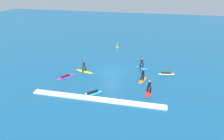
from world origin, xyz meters
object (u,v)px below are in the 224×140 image
(surfer_on_red_board, at_px, (149,90))
(surfer_on_white_board, at_px, (167,73))
(surfer_on_teal_board, at_px, (92,93))
(marker_buoy, at_px, (117,47))
(surfer_on_blue_board, at_px, (142,66))
(surfer_on_purple_board, at_px, (66,76))
(surfer_on_yellow_board, at_px, (84,69))
(surfer_on_orange_board, at_px, (143,78))

(surfer_on_red_board, xyz_separation_m, surfer_on_white_board, (2.19, 6.35, -0.29))
(surfer_on_teal_board, relative_size, marker_buoy, 1.90)
(surfer_on_blue_board, bearing_deg, surfer_on_teal_board, 87.76)
(surfer_on_blue_board, bearing_deg, surfer_on_purple_board, 55.16)
(surfer_on_blue_board, bearing_deg, marker_buoy, -31.79)
(surfer_on_blue_board, distance_m, surfer_on_red_board, 8.06)
(surfer_on_blue_board, bearing_deg, surfer_on_yellow_board, 47.51)
(surfer_on_yellow_board, bearing_deg, surfer_on_blue_board, -141.46)
(surfer_on_orange_board, relative_size, surfer_on_teal_board, 1.05)
(surfer_on_yellow_board, height_order, surfer_on_teal_board, surfer_on_yellow_board)
(surfer_on_yellow_board, relative_size, surfer_on_teal_board, 1.27)
(surfer_on_white_board, height_order, marker_buoy, marker_buoy)
(surfer_on_blue_board, bearing_deg, surfer_on_white_board, -175.30)
(surfer_on_blue_board, height_order, surfer_on_orange_board, surfer_on_orange_board)
(surfer_on_yellow_board, distance_m, marker_buoy, 13.08)
(surfer_on_yellow_board, xyz_separation_m, surfer_on_orange_board, (9.15, -1.04, -0.01))
(surfer_on_red_board, xyz_separation_m, marker_buoy, (-7.76, 17.29, -0.22))
(surfer_on_orange_board, bearing_deg, surfer_on_yellow_board, -81.52)
(surfer_on_teal_board, bearing_deg, surfer_on_red_board, 151.22)
(surfer_on_yellow_board, xyz_separation_m, surfer_on_white_board, (12.47, 1.90, -0.28))
(surfer_on_yellow_board, relative_size, surfer_on_orange_board, 1.22)
(surfer_on_blue_board, height_order, marker_buoy, surfer_on_blue_board)
(surfer_on_yellow_board, xyz_separation_m, surfer_on_teal_board, (3.33, -6.39, -0.28))
(surfer_on_yellow_board, distance_m, surfer_on_white_board, 12.62)
(surfer_on_blue_board, height_order, surfer_on_red_board, surfer_on_blue_board)
(surfer_on_orange_board, bearing_deg, surfer_on_purple_board, -67.43)
(surfer_on_yellow_board, bearing_deg, surfer_on_white_board, -154.61)
(surfer_on_blue_board, xyz_separation_m, surfer_on_teal_board, (-5.20, -9.80, -0.31))
(surfer_on_teal_board, height_order, surfer_on_white_board, surfer_on_teal_board)
(surfer_on_blue_board, xyz_separation_m, surfer_on_red_board, (1.76, -7.86, -0.03))
(surfer_on_white_board, xyz_separation_m, marker_buoy, (-9.95, 10.94, 0.07))
(surfer_on_yellow_board, height_order, surfer_on_orange_board, surfer_on_orange_board)
(surfer_on_purple_board, xyz_separation_m, surfer_on_orange_board, (11.14, 1.48, 0.30))
(surfer_on_yellow_board, bearing_deg, surfer_on_teal_board, 134.24)
(surfer_on_purple_board, distance_m, surfer_on_red_board, 12.42)
(surfer_on_blue_board, distance_m, surfer_on_white_board, 4.24)
(surfer_on_orange_board, bearing_deg, surfer_on_red_board, 33.32)
(surfer_on_orange_board, relative_size, marker_buoy, 1.99)
(surfer_on_orange_board, bearing_deg, surfer_on_teal_board, -32.47)
(surfer_on_purple_board, height_order, surfer_on_yellow_board, surfer_on_yellow_board)
(surfer_on_yellow_board, bearing_deg, marker_buoy, -84.38)
(surfer_on_blue_board, distance_m, surfer_on_orange_board, 4.50)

